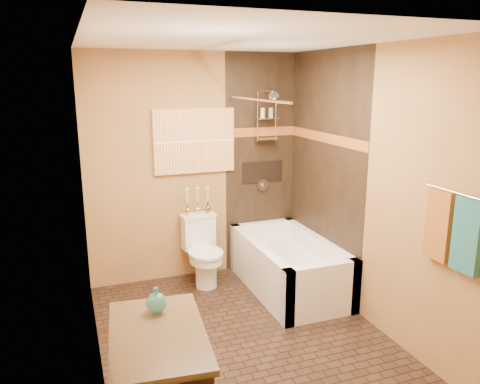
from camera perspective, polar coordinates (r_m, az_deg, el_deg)
name	(u,v)px	position (r m, az deg, el deg)	size (l,w,h in m)	color
floor	(244,337)	(4.30, 0.44, -17.29)	(3.00, 3.00, 0.00)	black
wall_left	(90,214)	(3.58, -17.81, -2.61)	(0.02, 3.00, 2.50)	#AF7A44
wall_right	(368,188)	(4.37, 15.33, 0.47)	(0.02, 3.00, 2.50)	#AF7A44
wall_back	(196,168)	(5.20, -5.44, 2.96)	(2.40, 0.02, 2.50)	#AF7A44
wall_front	(346,268)	(2.54, 12.82, -8.97)	(2.40, 0.02, 2.50)	#AF7A44
ceiling	(244,39)	(3.70, 0.51, 18.14)	(3.00, 3.00, 0.00)	silver
alcove_tile_back	(260,164)	(5.44, 2.50, 3.48)	(0.85, 0.01, 2.50)	black
alcove_tile_right	(324,173)	(4.98, 10.22, 2.32)	(0.01, 1.50, 2.50)	black
mosaic_band_back	(261,132)	(5.38, 2.59, 7.35)	(0.85, 0.01, 0.10)	maroon
mosaic_band_right	(325,138)	(4.91, 10.30, 6.54)	(0.01, 1.50, 0.10)	maroon
alcove_niche	(262,172)	(5.46, 2.76, 2.46)	(0.50, 0.01, 0.25)	black
shower_fixtures	(267,129)	(5.29, 3.27, 7.73)	(0.24, 0.33, 1.16)	silver
curtain_rod	(255,99)	(4.53, 1.85, 11.24)	(0.03, 0.03, 1.55)	silver
towel_bar	(455,193)	(3.52, 24.79, -0.11)	(0.02, 0.02, 0.55)	silver
towel_teal	(467,236)	(3.51, 25.95, -4.85)	(0.05, 0.22, 0.52)	#1C5D5E
towel_rust	(439,225)	(3.68, 23.06, -3.72)	(0.05, 0.22, 0.52)	#96591B
sunset_painting	(194,141)	(5.13, -5.59, 6.20)	(0.90, 0.04, 0.70)	orange
vanity_mirror	(100,219)	(2.55, -16.72, -3.16)	(0.01, 1.00, 0.90)	white
bathtub	(288,269)	(5.10, 5.91, -9.37)	(0.80, 1.50, 0.55)	white
toilet	(203,250)	(5.18, -4.56, -7.10)	(0.39, 0.58, 0.75)	white
teal_bottle	(156,300)	(3.03, -10.16, -12.84)	(0.13, 0.13, 0.20)	#287976
bud_vases	(198,200)	(5.17, -5.18, -1.00)	(0.29, 0.06, 0.29)	gold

